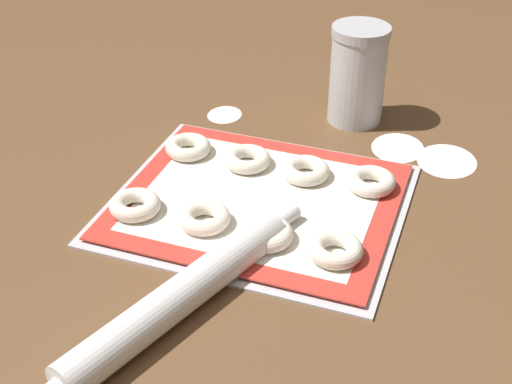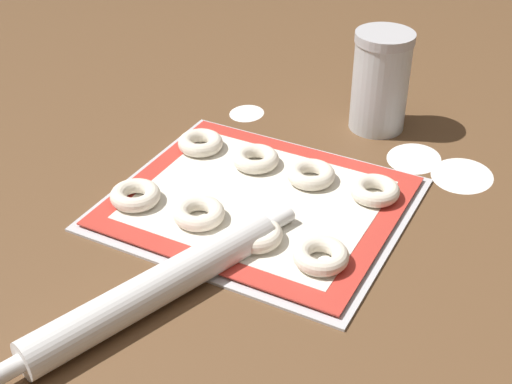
# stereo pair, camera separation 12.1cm
# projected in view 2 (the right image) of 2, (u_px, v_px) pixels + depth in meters

# --- Properties ---
(ground_plane) EXTENTS (2.80, 2.80, 0.00)m
(ground_plane) POSITION_uv_depth(u_px,v_px,m) (255.00, 208.00, 1.05)
(ground_plane) COLOR brown
(baking_tray) EXTENTS (0.42, 0.37, 0.01)m
(baking_tray) POSITION_uv_depth(u_px,v_px,m) (256.00, 202.00, 1.05)
(baking_tray) COLOR silver
(baking_tray) RESTS_ON ground_plane
(baking_mat) EXTENTS (0.40, 0.34, 0.00)m
(baking_mat) POSITION_uv_depth(u_px,v_px,m) (256.00, 199.00, 1.05)
(baking_mat) COLOR red
(baking_mat) RESTS_ON baking_tray
(bagel_front_far_left) EXTENTS (0.07, 0.07, 0.02)m
(bagel_front_far_left) POSITION_uv_depth(u_px,v_px,m) (135.00, 195.00, 1.03)
(bagel_front_far_left) COLOR silver
(bagel_front_far_left) RESTS_ON baking_mat
(bagel_front_mid_left) EXTENTS (0.07, 0.07, 0.02)m
(bagel_front_mid_left) POSITION_uv_depth(u_px,v_px,m) (199.00, 213.00, 1.00)
(bagel_front_mid_left) COLOR silver
(bagel_front_mid_left) RESTS_ON baking_mat
(bagel_front_mid_right) EXTENTS (0.07, 0.07, 0.02)m
(bagel_front_mid_right) POSITION_uv_depth(u_px,v_px,m) (256.00, 234.00, 0.96)
(bagel_front_mid_right) COLOR silver
(bagel_front_mid_right) RESTS_ON baking_mat
(bagel_front_far_right) EXTENTS (0.07, 0.07, 0.02)m
(bagel_front_far_right) POSITION_uv_depth(u_px,v_px,m) (321.00, 256.00, 0.92)
(bagel_front_far_right) COLOR silver
(bagel_front_far_right) RESTS_ON baking_mat
(bagel_back_far_left) EXTENTS (0.07, 0.07, 0.02)m
(bagel_back_far_left) POSITION_uv_depth(u_px,v_px,m) (200.00, 143.00, 1.16)
(bagel_back_far_left) COLOR silver
(bagel_back_far_left) RESTS_ON baking_mat
(bagel_back_mid_left) EXTENTS (0.07, 0.07, 0.02)m
(bagel_back_mid_left) POSITION_uv_depth(u_px,v_px,m) (256.00, 159.00, 1.12)
(bagel_back_mid_left) COLOR silver
(bagel_back_mid_left) RESTS_ON baking_mat
(bagel_back_mid_right) EXTENTS (0.07, 0.07, 0.02)m
(bagel_back_mid_right) POSITION_uv_depth(u_px,v_px,m) (311.00, 174.00, 1.08)
(bagel_back_mid_right) COLOR silver
(bagel_back_mid_right) RESTS_ON baking_mat
(bagel_back_far_right) EXTENTS (0.07, 0.07, 0.02)m
(bagel_back_far_right) POSITION_uv_depth(u_px,v_px,m) (375.00, 190.00, 1.05)
(bagel_back_far_right) COLOR silver
(bagel_back_far_right) RESTS_ON baking_mat
(flour_canister) EXTENTS (0.10, 0.10, 0.17)m
(flour_canister) POSITION_uv_depth(u_px,v_px,m) (380.00, 81.00, 1.20)
(flour_canister) COLOR silver
(flour_canister) RESTS_ON ground_plane
(rolling_pin) EXTENTS (0.17, 0.44, 0.05)m
(rolling_pin) POSITION_uv_depth(u_px,v_px,m) (156.00, 288.00, 0.87)
(rolling_pin) COLOR silver
(rolling_pin) RESTS_ON ground_plane
(flour_patch_near) EXTENTS (0.10, 0.11, 0.00)m
(flour_patch_near) POSITION_uv_depth(u_px,v_px,m) (462.00, 175.00, 1.12)
(flour_patch_near) COLOR white
(flour_patch_near) RESTS_ON ground_plane
(flour_patch_far) EXTENTS (0.09, 0.10, 0.00)m
(flour_patch_far) POSITION_uv_depth(u_px,v_px,m) (414.00, 158.00, 1.16)
(flour_patch_far) COLOR white
(flour_patch_far) RESTS_ON ground_plane
(flour_patch_side) EXTENTS (0.06, 0.07, 0.00)m
(flour_patch_side) POSITION_uv_depth(u_px,v_px,m) (247.00, 113.00, 1.29)
(flour_patch_side) COLOR white
(flour_patch_side) RESTS_ON ground_plane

